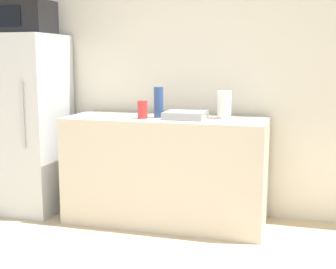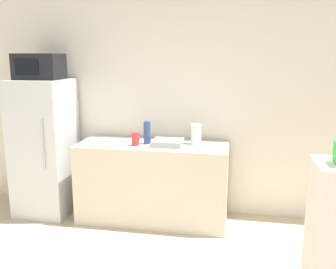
% 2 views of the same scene
% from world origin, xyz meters
% --- Properties ---
extents(wall_back, '(8.00, 0.06, 2.60)m').
position_xyz_m(wall_back, '(0.00, 2.83, 1.30)').
color(wall_back, silver).
rests_on(wall_back, ground_plane).
extents(refrigerator, '(0.62, 0.66, 1.59)m').
position_xyz_m(refrigerator, '(-1.56, 2.45, 0.80)').
color(refrigerator, silver).
rests_on(refrigerator, ground_plane).
extents(microwave, '(0.51, 0.35, 0.29)m').
position_xyz_m(microwave, '(-1.56, 2.45, 1.74)').
color(microwave, black).
rests_on(microwave, refrigerator).
extents(counter, '(1.67, 0.64, 0.90)m').
position_xyz_m(counter, '(-0.25, 2.45, 0.45)').
color(counter, beige).
rests_on(counter, ground_plane).
extents(sink_basin, '(0.33, 0.30, 0.06)m').
position_xyz_m(sink_basin, '(-0.07, 2.42, 0.93)').
color(sink_basin, '#9EA3A8').
rests_on(sink_basin, counter).
extents(bottle_tall, '(0.08, 0.08, 0.25)m').
position_xyz_m(bottle_tall, '(-0.31, 2.44, 1.02)').
color(bottle_tall, '#2D4C8C').
rests_on(bottle_tall, counter).
extents(bottle_short, '(0.08, 0.08, 0.15)m').
position_xyz_m(bottle_short, '(-0.42, 2.34, 0.97)').
color(bottle_short, red).
rests_on(bottle_short, counter).
extents(paper_towel_roll, '(0.12, 0.12, 0.22)m').
position_xyz_m(paper_towel_roll, '(0.22, 2.54, 1.01)').
color(paper_towel_roll, white).
rests_on(paper_towel_roll, counter).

